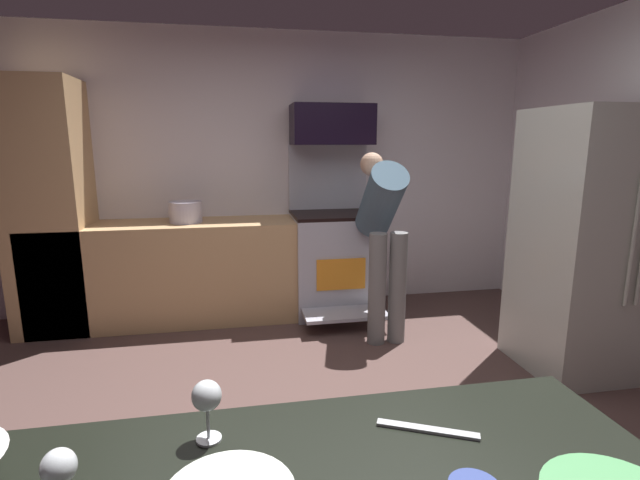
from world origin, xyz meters
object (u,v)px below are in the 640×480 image
at_px(person_cook, 382,228).
at_px(wine_glass_mid, 59,471).
at_px(oven_range, 333,258).
at_px(microwave, 332,125).
at_px(refrigerator, 591,243).
at_px(stock_pot, 186,212).
at_px(wine_glass_far, 207,398).

height_order(person_cook, wine_glass_mid, person_cook).
bearing_deg(wine_glass_mid, oven_range, 69.84).
bearing_deg(oven_range, microwave, 90.00).
relative_size(refrigerator, wine_glass_mid, 12.37).
relative_size(oven_range, microwave, 2.12).
distance_m(wine_glass_mid, stock_pot, 3.41).
relative_size(microwave, stock_pot, 2.62).
distance_m(microwave, wine_glass_far, 3.51).
height_order(refrigerator, wine_glass_mid, refrigerator).
height_order(microwave, refrigerator, microwave).
bearing_deg(stock_pot, microwave, 3.45).
height_order(wine_glass_mid, stock_pot, stock_pot).
height_order(refrigerator, person_cook, refrigerator).
xyz_separation_m(wine_glass_far, stock_pot, (-0.34, 3.21, -0.02)).
bearing_deg(oven_range, wine_glass_far, -107.26).
distance_m(oven_range, wine_glass_mid, 3.65).
xyz_separation_m(oven_range, stock_pot, (-1.33, 0.01, 0.48)).
distance_m(microwave, person_cook, 1.14).
relative_size(oven_range, stock_pot, 5.56).
height_order(microwave, wine_glass_mid, microwave).
bearing_deg(stock_pot, wine_glass_mid, -88.61).
bearing_deg(stock_pot, person_cook, -22.12).
height_order(wine_glass_far, stock_pot, stock_pot).
xyz_separation_m(refrigerator, person_cook, (-1.24, 0.82, 0.00)).
xyz_separation_m(oven_range, wine_glass_mid, (-1.25, -3.39, 0.49)).
bearing_deg(refrigerator, person_cook, 146.60).
height_order(person_cook, wine_glass_far, person_cook).
bearing_deg(wine_glass_far, microwave, 73.19).
relative_size(wine_glass_far, stock_pot, 0.54).
height_order(refrigerator, stock_pot, refrigerator).
height_order(oven_range, person_cook, oven_range).
height_order(refrigerator, wine_glass_far, refrigerator).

